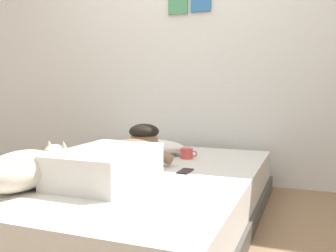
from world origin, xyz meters
The scene contains 8 objects.
ground_plane centered at (0.00, 0.00, 0.00)m, with size 13.39×13.39×0.00m, color #8C6B4C.
back_wall centered at (0.00, 1.35, 1.25)m, with size 4.69×0.12×2.50m.
bed centered at (0.00, 0.19, 0.16)m, with size 1.48×2.05×0.32m.
pillow centered at (-0.13, 0.75, 0.37)m, with size 0.52×0.32×0.11m, color white.
person_lying centered at (-0.03, 0.03, 0.42)m, with size 0.43×0.92×0.27m.
dog centered at (-0.33, -0.38, 0.42)m, with size 0.26×0.57×0.21m.
coffee_cup centered at (0.18, 0.67, 0.35)m, with size 0.13×0.09×0.07m.
cell_phone centered at (0.31, 0.26, 0.32)m, with size 0.07×0.14×0.01m, color black.
Camera 1 is at (1.01, -1.89, 0.84)m, focal length 40.40 mm.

